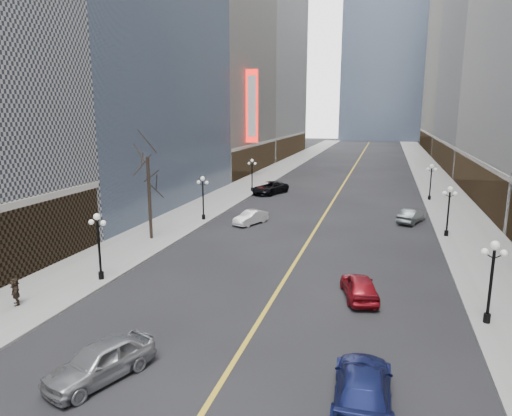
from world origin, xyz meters
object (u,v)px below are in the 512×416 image
Objects in this scene: car_nb_near at (100,361)px; car_nb_mid at (251,217)px; streetlamp_west_1 at (98,239)px; streetlamp_east_2 at (449,206)px; streetlamp_east_3 at (431,178)px; car_sb_far at (411,216)px; car_sb_near at (363,387)px; car_sb_mid at (359,286)px; streetlamp_east_1 at (492,274)px; streetlamp_west_3 at (252,172)px; car_nb_far at (270,188)px; streetlamp_west_2 at (203,193)px.

car_nb_mid is at bearing 114.95° from car_nb_near.
streetlamp_west_1 is 0.93× the size of car_nb_near.
streetlamp_east_3 is (0.00, 18.00, 0.00)m from streetlamp_east_2.
car_nb_mid is at bearing 39.52° from car_sb_far.
car_sb_mid is at bearing -87.93° from car_sb_near.
streetlamp_east_1 is at bearing 52.23° from car_nb_near.
streetlamp_east_3 is at bearing 91.52° from car_nb_near.
car_nb_far is (2.80, -0.70, -2.06)m from streetlamp_west_3.
car_nb_near is at bearing -149.40° from streetlamp_east_1.
streetlamp_west_3 reaches higher than car_sb_near.
car_sb_near is (14.78, -44.07, -0.04)m from car_nb_far.
streetlamp_west_3 reaches higher than car_nb_near.
streetlamp_east_2 is 29.68m from streetlamp_west_1.
streetlamp_east_1 is at bearing -39.03° from car_nb_far.
streetlamp_west_3 is at bearing 90.00° from streetlamp_west_2.
car_nb_far is (2.80, 17.30, -2.06)m from streetlamp_west_2.
streetlamp_west_1 is 1.00× the size of car_sb_mid.
car_nb_mid is 0.92× the size of car_sb_mid.
car_nb_mid is 29.46m from car_sb_near.
streetlamp_east_3 is 1.00× the size of streetlamp_west_3.
car_nb_far reaches higher than car_sb_far.
streetlamp_east_1 is 43.05m from streetlamp_west_3.
streetlamp_east_3 is 25.92m from car_nb_mid.
car_nb_near reaches higher than car_sb_near.
streetlamp_east_2 is 1.00× the size of streetlamp_west_1.
streetlamp_east_2 is 32.69m from car_nb_near.
streetlamp_east_2 is 1.00× the size of car_sb_mid.
streetlamp_east_1 and streetlamp_west_1 have the same top height.
streetlamp_west_2 is 32.10m from car_sb_near.
streetlamp_east_1 and streetlamp_west_3 have the same top height.
car_sb_far is (20.80, -13.04, -2.17)m from streetlamp_west_3.
car_nb_near is at bearing -110.11° from streetlamp_east_3.
streetlamp_east_2 and streetlamp_west_1 have the same top height.
streetlamp_west_3 is (-23.60, 18.00, 0.00)m from streetlamp_east_2.
streetlamp_west_2 is 1.00× the size of car_sb_mid.
streetlamp_west_1 reaches higher than car_sb_mid.
streetlamp_west_2 and streetlamp_west_3 have the same top height.
streetlamp_east_3 is at bearing 90.00° from streetlamp_east_2.
car_sb_near is 31.90m from car_sb_far.
car_nb_near is (-16.83, -45.95, -2.07)m from streetlamp_east_3.
car_sb_mid is 21.54m from car_sb_far.
streetlamp_west_1 is at bearing -123.25° from streetlamp_east_3.
car_nb_far is 36.33m from car_sb_mid.
car_nb_near is 10.87m from car_sb_near.
streetlamp_west_3 is at bearing -77.89° from car_sb_mid.
streetlamp_west_3 is 18.92m from car_nb_mid.
streetlamp_west_1 is 18.79m from car_nb_mid.
streetlamp_west_1 is 0.75× the size of car_nb_far.
streetlamp_east_2 is 1.00× the size of streetlamp_west_2.
streetlamp_east_2 is at bearing -126.73° from car_sb_mid.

